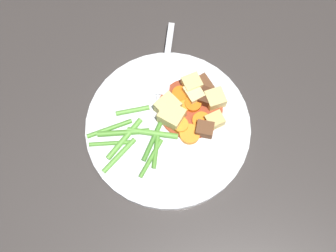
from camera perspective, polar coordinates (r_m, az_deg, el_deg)
name	(u,v)px	position (r m, az deg, el deg)	size (l,w,h in m)	color
ground_plane	(168,129)	(0.72, 0.00, -0.37)	(3.00, 3.00, 0.00)	#383330
dinner_plate	(168,127)	(0.71, 0.00, -0.19)	(0.26, 0.26, 0.01)	white
stew_sauce	(190,108)	(0.72, 2.82, 2.24)	(0.10, 0.10, 0.00)	#93381E
carrot_slice_0	(180,125)	(0.70, 1.57, 0.08)	(0.02, 0.02, 0.01)	orange
carrot_slice_1	(180,94)	(0.72, 1.52, 4.03)	(0.03, 0.03, 0.01)	orange
carrot_slice_2	(193,104)	(0.71, 3.17, 2.77)	(0.03, 0.03, 0.01)	orange
carrot_slice_3	(190,134)	(0.70, 2.74, -1.03)	(0.03, 0.03, 0.01)	orange
carrot_slice_4	(184,105)	(0.72, 2.02, 2.70)	(0.02, 0.02, 0.01)	orange
carrot_slice_5	(201,121)	(0.71, 4.20, 0.65)	(0.03, 0.03, 0.01)	orange
potato_chunk_0	(192,84)	(0.72, 3.00, 5.26)	(0.03, 0.03, 0.03)	#E5CC7A
potato_chunk_1	(215,99)	(0.71, 5.95, 3.41)	(0.03, 0.03, 0.02)	#E5CC7A
potato_chunk_2	(168,107)	(0.70, -0.03, 2.38)	(0.03, 0.03, 0.03)	#E5CC7A
potato_chunk_3	(172,116)	(0.70, 0.46, 1.27)	(0.04, 0.03, 0.03)	#E5CC7A
potato_chunk_4	(215,121)	(0.70, 5.89, 0.68)	(0.02, 0.03, 0.02)	#DBBC6B
potato_chunk_5	(194,94)	(0.72, 3.24, 4.06)	(0.02, 0.03, 0.02)	#EAD68C
meat_chunk_0	(205,129)	(0.70, 4.64, -0.40)	(0.02, 0.03, 0.02)	brown
meat_chunk_1	(201,87)	(0.72, 4.17, 4.92)	(0.03, 0.03, 0.02)	brown
meat_chunk_2	(206,97)	(0.72, 4.82, 3.65)	(0.03, 0.02, 0.02)	#4C2B19
green_bean_0	(124,133)	(0.70, -5.62, -0.82)	(0.01, 0.01, 0.08)	#599E38
green_bean_1	(119,155)	(0.69, -6.16, -3.70)	(0.01, 0.01, 0.07)	#66AD42
green_bean_2	(154,136)	(0.70, -1.75, -1.24)	(0.01, 0.01, 0.08)	#66AD42
green_bean_3	(110,129)	(0.71, -7.37, -0.32)	(0.01, 0.01, 0.07)	#599E38
green_bean_4	(156,150)	(0.69, -1.52, -3.03)	(0.01, 0.01, 0.06)	#599E38
green_bean_5	(154,138)	(0.70, -1.82, -1.55)	(0.01, 0.01, 0.08)	#4C8E33
green_bean_6	(151,158)	(0.69, -2.16, -4.08)	(0.01, 0.01, 0.07)	#599E38
green_bean_7	(124,139)	(0.70, -5.50, -1.61)	(0.01, 0.01, 0.08)	#66AD42
green_bean_8	(133,110)	(0.71, -4.46, 1.97)	(0.01, 0.01, 0.05)	#66AD42
green_bean_9	(112,143)	(0.70, -7.10, -2.16)	(0.01, 0.01, 0.07)	#599E38
fork	(165,73)	(0.74, -0.41, 6.70)	(0.12, 0.15, 0.00)	silver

